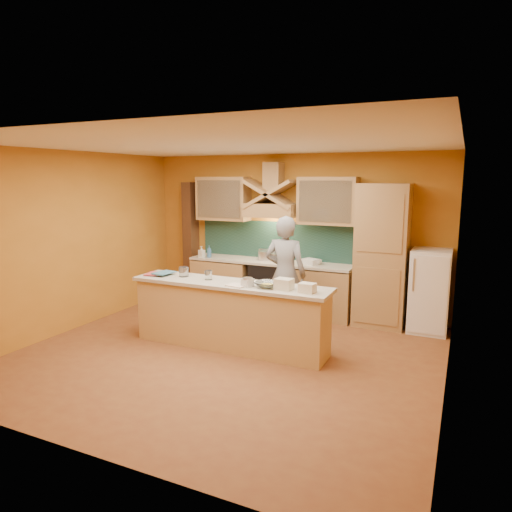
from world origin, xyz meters
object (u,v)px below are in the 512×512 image
at_px(person, 285,274).
at_px(mixing_bowl, 267,285).
at_px(fridge, 430,291).
at_px(kitchen_scale, 247,283).
at_px(stove, 270,286).

distance_m(person, mixing_bowl, 1.04).
bearing_deg(fridge, mixing_bowl, -134.37).
distance_m(kitchen_scale, mixing_bowl, 0.26).
relative_size(kitchen_scale, mixing_bowl, 0.42).
height_order(fridge, kitchen_scale, fridge).
relative_size(stove, kitchen_scale, 6.88).
distance_m(stove, kitchen_scale, 2.17).
bearing_deg(person, fridge, -156.89).
distance_m(stove, person, 1.22).
distance_m(fridge, person, 2.26).
bearing_deg(fridge, person, -155.67).
height_order(person, mixing_bowl, person).
height_order(stove, fridge, fridge).
bearing_deg(stove, mixing_bowl, -67.99).
bearing_deg(mixing_bowl, kitchen_scale, -163.29).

